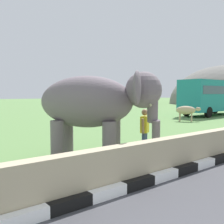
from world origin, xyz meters
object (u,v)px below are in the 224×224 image
at_px(person_handler, 145,130).
at_px(cow_near, 186,110).
at_px(elephant, 97,103).
at_px(bus_teal, 213,95).

distance_m(person_handler, cow_near, 12.27).
height_order(elephant, person_handler, elephant).
relative_size(person_handler, bus_teal, 0.19).
bearing_deg(elephant, person_handler, -17.01).
distance_m(elephant, person_handler, 2.01).
distance_m(bus_teal, cow_near, 7.39).
height_order(elephant, cow_near, elephant).
xyz_separation_m(elephant, cow_near, (12.46, 5.37, -1.02)).
bearing_deg(elephant, bus_teal, 20.41).
bearing_deg(cow_near, bus_teal, 15.04).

